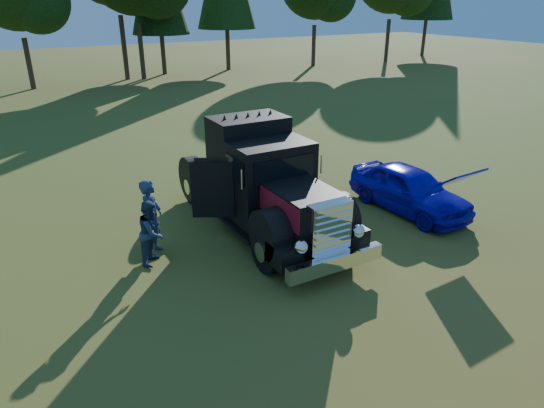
{
  "coord_description": "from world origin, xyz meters",
  "views": [
    {
      "loc": [
        -6.42,
        -8.81,
        6.04
      ],
      "look_at": [
        -0.78,
        1.14,
        1.11
      ],
      "focal_mm": 32.0,
      "sensor_mm": 36.0,
      "label": 1
    }
  ],
  "objects": [
    {
      "name": "spectator_near",
      "position": [
        -3.65,
        2.1,
        0.99
      ],
      "size": [
        0.78,
        0.86,
        1.98
      ],
      "primitive_type": "imported",
      "rotation": [
        0.0,
        0.0,
        1.03
      ],
      "color": "#212D4E",
      "rests_on": "ground"
    },
    {
      "name": "ground",
      "position": [
        0.0,
        0.0,
        0.0
      ],
      "size": [
        120.0,
        120.0,
        0.0
      ],
      "primitive_type": "plane",
      "color": "#375E1B",
      "rests_on": "ground"
    },
    {
      "name": "hotrod_coupe",
      "position": [
        3.87,
        0.94,
        0.69
      ],
      "size": [
        1.81,
        4.24,
        1.89
      ],
      "color": "#0723AA",
      "rests_on": "ground"
    },
    {
      "name": "spectator_far",
      "position": [
        -3.8,
        1.68,
        0.81
      ],
      "size": [
        0.97,
        1.0,
        1.62
      ],
      "primitive_type": "imported",
      "rotation": [
        0.0,
        0.0,
        0.91
      ],
      "color": "navy",
      "rests_on": "ground"
    },
    {
      "name": "diamond_t_truck",
      "position": [
        -0.56,
        2.0,
        1.28
      ],
      "size": [
        3.26,
        7.16,
        3.0
      ],
      "color": "black",
      "rests_on": "ground"
    }
  ]
}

